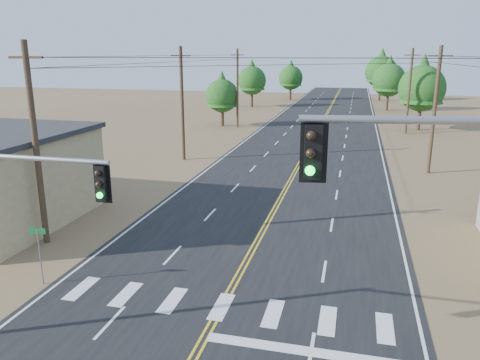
% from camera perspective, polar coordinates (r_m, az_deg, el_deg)
% --- Properties ---
extents(road, '(15.00, 200.00, 0.02)m').
position_cam_1_polar(road, '(38.75, 6.78, 1.08)').
color(road, black).
rests_on(road, ground).
extents(utility_pole_left_near, '(1.80, 0.30, 10.00)m').
position_cam_1_polar(utility_pole_left_near, '(24.85, -23.64, 4.03)').
color(utility_pole_left_near, '#4C3826').
rests_on(utility_pole_left_near, ground).
extents(utility_pole_left_mid, '(1.80, 0.30, 10.00)m').
position_cam_1_polar(utility_pole_left_mid, '(42.32, -7.06, 9.28)').
color(utility_pole_left_mid, '#4C3826').
rests_on(utility_pole_left_mid, ground).
extents(utility_pole_left_far, '(1.80, 0.30, 10.00)m').
position_cam_1_polar(utility_pole_left_far, '(61.35, -0.32, 11.19)').
color(utility_pole_left_far, '#4C3826').
rests_on(utility_pole_left_far, ground).
extents(utility_pole_right_mid, '(1.80, 0.30, 10.00)m').
position_cam_1_polar(utility_pole_right_mid, '(40.01, 22.63, 7.91)').
color(utility_pole_right_mid, '#4C3826').
rests_on(utility_pole_right_mid, ground).
extents(utility_pole_right_far, '(1.80, 0.30, 10.00)m').
position_cam_1_polar(utility_pole_right_far, '(59.78, 19.93, 10.20)').
color(utility_pole_right_far, '#4C3826').
rests_on(utility_pole_right_far, ground).
extents(street_sign, '(0.74, 0.09, 2.51)m').
position_cam_1_polar(street_sign, '(21.12, -23.29, -7.50)').
color(street_sign, gray).
rests_on(street_sign, ground).
extents(tree_left_near, '(4.35, 4.35, 7.25)m').
position_cam_1_polar(tree_left_near, '(62.58, -2.20, 10.63)').
color(tree_left_near, '#3F2D1E').
rests_on(tree_left_near, ground).
extents(tree_left_mid, '(5.10, 5.10, 8.50)m').
position_cam_1_polar(tree_left_mid, '(85.89, 1.46, 12.38)').
color(tree_left_mid, '#3F2D1E').
rests_on(tree_left_mid, ground).
extents(tree_left_far, '(4.94, 4.94, 8.23)m').
position_cam_1_polar(tree_left_far, '(99.39, 6.21, 12.58)').
color(tree_left_far, '#3F2D1E').
rests_on(tree_left_far, ground).
extents(tree_right_near, '(5.67, 5.67, 9.46)m').
position_cam_1_polar(tree_right_near, '(63.08, 21.36, 10.89)').
color(tree_right_near, '#3F2D1E').
rests_on(tree_right_near, ground).
extents(tree_right_mid, '(5.53, 5.53, 9.22)m').
position_cam_1_polar(tree_right_mid, '(83.94, 17.73, 11.92)').
color(tree_right_mid, '#3F2D1E').
rests_on(tree_right_mid, ground).
extents(tree_right_far, '(6.33, 6.33, 10.55)m').
position_cam_1_polar(tree_right_far, '(101.38, 16.86, 12.89)').
color(tree_right_far, '#3F2D1E').
rests_on(tree_right_far, ground).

